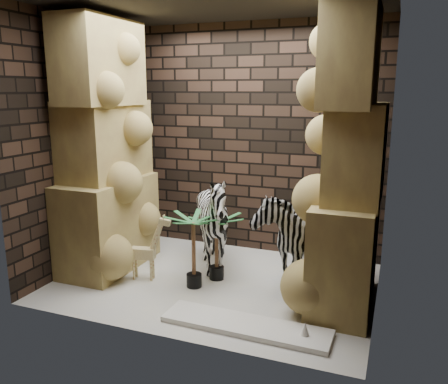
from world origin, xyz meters
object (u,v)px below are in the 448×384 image
at_px(giraffe_toy, 143,246).
at_px(surfboard, 246,325).
at_px(palm_front, 217,247).
at_px(zebra_right, 287,225).
at_px(palm_back, 194,251).
at_px(zebra_left, 214,228).

xyz_separation_m(giraffe_toy, surfboard, (1.46, -0.64, -0.38)).
distance_m(giraffe_toy, palm_front, 0.85).
xyz_separation_m(zebra_right, palm_back, (-0.91, -0.55, -0.24)).
relative_size(zebra_right, giraffe_toy, 1.66).
bearing_deg(zebra_left, zebra_right, 20.44).
xyz_separation_m(zebra_right, surfboard, (-0.08, -1.21, -0.64)).
bearing_deg(surfboard, palm_front, 126.43).
xyz_separation_m(palm_back, surfboard, (0.82, -0.66, -0.40)).
bearing_deg(palm_front, giraffe_toy, -158.49).
distance_m(zebra_right, zebra_left, 0.86).
distance_m(zebra_right, surfboard, 1.37).
distance_m(zebra_right, palm_back, 1.09).
height_order(giraffe_toy, palm_front, giraffe_toy).
xyz_separation_m(giraffe_toy, palm_front, (0.79, 0.31, -0.01)).
bearing_deg(zebra_left, surfboard, -41.27).
relative_size(palm_front, surfboard, 0.49).
relative_size(palm_back, surfboard, 0.53).
xyz_separation_m(giraffe_toy, palm_back, (0.63, 0.02, 0.02)).
relative_size(zebra_left, surfboard, 0.79).
bearing_deg(palm_front, surfboard, -54.77).
height_order(zebra_right, surfboard, zebra_right).
bearing_deg(zebra_right, giraffe_toy, -165.43).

